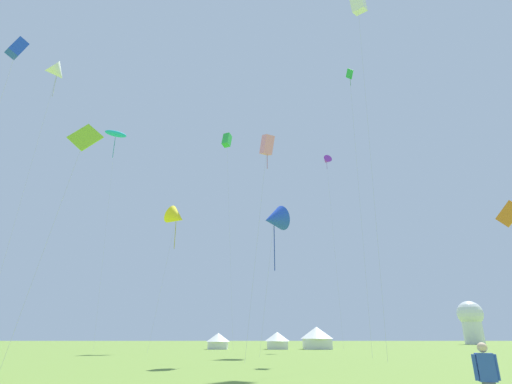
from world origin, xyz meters
TOP-DOWN VIEW (x-y plane):
  - kite_blue_delta at (2.08, 39.71)m, footprint 4.01×3.94m
  - kite_lime_diamond at (-12.99, 24.06)m, footprint 3.16×2.26m
  - kite_green_diamond at (11.56, 37.73)m, footprint 1.01×1.50m
  - kite_cyan_parafoil at (-23.58, 56.18)m, footprint 3.73×2.90m
  - kite_yellow_delta at (-11.02, 49.96)m, footprint 3.67×3.91m
  - kite_orange_diamond at (17.84, 23.78)m, footprint 1.32×2.45m
  - kite_white_box at (11.64, 31.82)m, footprint 2.73×3.14m
  - kite_green_box at (-4.90, 57.24)m, footprint 2.66×2.01m
  - kite_pink_box at (1.14, 31.51)m, footprint 2.69×2.90m
  - kite_white_delta at (-22.45, 34.46)m, footprint 2.95×3.10m
  - kite_purple_delta at (12.11, 58.39)m, footprint 1.77×1.82m
  - kite_blue_box at (-16.33, 19.25)m, footprint 1.28×1.71m
  - person_spectator at (5.30, 7.12)m, footprint 0.57×0.31m
  - festival_tent_left at (-5.94, 64.15)m, footprint 3.74×3.74m
  - festival_tent_center at (3.45, 64.15)m, footprint 3.98×3.98m
  - festival_tent_right at (9.77, 64.15)m, footprint 5.19×5.19m
  - observatory_dome at (56.66, 105.97)m, footprint 6.40×6.40m

SIDE VIEW (x-z plane):
  - person_spectator at x=5.30m, z-range -0.02..1.71m
  - festival_tent_left at x=-5.94m, z-range 0.13..2.56m
  - festival_tent_center at x=3.45m, z-range 0.14..2.73m
  - festival_tent_right at x=9.77m, z-range 0.18..3.56m
  - observatory_dome at x=56.66m, z-range 0.61..11.41m
  - kite_orange_diamond at x=17.84m, z-range 4.38..15.43m
  - kite_blue_delta at x=2.08m, z-range 6.27..22.14m
  - kite_lime_diamond at x=-12.99m, z-range 7.30..24.81m
  - kite_yellow_delta at x=-11.02m, z-range 7.92..27.08m
  - kite_pink_box at x=1.14m, z-range 9.10..29.43m
  - kite_blue_box at x=-16.33m, z-range 9.75..30.99m
  - kite_white_delta at x=-22.45m, z-range 14.34..45.61m
  - kite_purple_delta at x=12.11m, z-range 14.56..45.47m
  - kite_green_diamond at x=11.56m, z-range 13.80..46.82m
  - kite_green_box at x=-4.90m, z-range 16.00..50.59m
  - kite_cyan_parafoil at x=-23.58m, z-range 16.67..51.18m
  - kite_white_box at x=11.64m, z-range 18.12..57.48m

